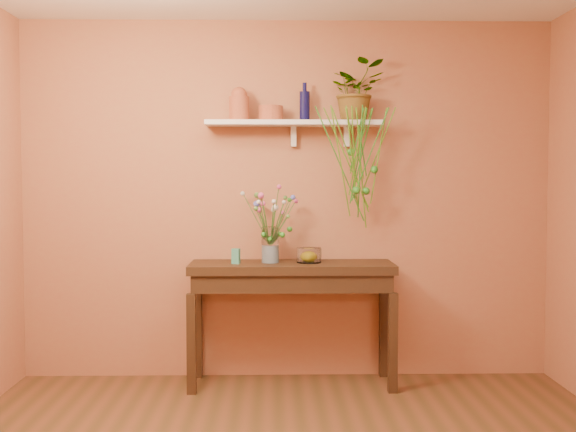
% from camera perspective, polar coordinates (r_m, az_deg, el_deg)
% --- Properties ---
extents(room, '(4.04, 4.04, 2.70)m').
position_cam_1_polar(room, '(3.33, 0.55, 0.32)').
color(room, brown).
rests_on(room, ground).
extents(sideboard, '(1.48, 0.48, 0.90)m').
position_cam_1_polar(sideboard, '(5.12, 0.30, -5.29)').
color(sideboard, '#372111').
rests_on(sideboard, ground).
extents(wall_shelf, '(1.30, 0.24, 0.19)m').
position_cam_1_polar(wall_shelf, '(5.22, 0.60, 7.50)').
color(wall_shelf, white).
rests_on(wall_shelf, room).
extents(terracotta_jug, '(0.16, 0.16, 0.24)m').
position_cam_1_polar(terracotta_jug, '(5.21, -4.00, 9.04)').
color(terracotta_jug, '#AA5332').
rests_on(terracotta_jug, wall_shelf).
extents(terracotta_pot, '(0.21, 0.21, 0.11)m').
position_cam_1_polar(terracotta_pot, '(5.23, -1.41, 8.35)').
color(terracotta_pot, '#AA5332').
rests_on(terracotta_pot, wall_shelf).
extents(blue_bottle, '(0.09, 0.09, 0.28)m').
position_cam_1_polar(blue_bottle, '(5.25, 1.36, 8.98)').
color(blue_bottle, '#0C0C3A').
rests_on(blue_bottle, wall_shelf).
extents(spider_plant, '(0.47, 0.43, 0.45)m').
position_cam_1_polar(spider_plant, '(5.30, 5.54, 10.09)').
color(spider_plant, '#2C7C20').
rests_on(spider_plant, wall_shelf).
extents(plant_fronds, '(0.58, 0.37, 0.88)m').
position_cam_1_polar(plant_fronds, '(5.10, 5.79, 4.27)').
color(plant_fronds, '#2C7C20').
rests_on(plant_fronds, wall_shelf).
extents(glass_vase, '(0.13, 0.13, 0.26)m').
position_cam_1_polar(glass_vase, '(5.11, -1.45, -2.57)').
color(glass_vase, white).
rests_on(glass_vase, sideboard).
extents(bouquet, '(0.43, 0.43, 0.44)m').
position_cam_1_polar(bouquet, '(5.10, -1.39, 0.23)').
color(bouquet, '#386B28').
rests_on(bouquet, glass_vase).
extents(glass_bowl, '(0.18, 0.18, 0.11)m').
position_cam_1_polar(glass_bowl, '(5.12, 1.72, -3.26)').
color(glass_bowl, white).
rests_on(glass_bowl, sideboard).
extents(lemon, '(0.08, 0.08, 0.08)m').
position_cam_1_polar(lemon, '(5.13, 1.70, -3.29)').
color(lemon, yellow).
rests_on(lemon, glass_bowl).
extents(carton, '(0.06, 0.05, 0.11)m').
position_cam_1_polar(carton, '(5.06, -4.26, -3.28)').
color(carton, teal).
rests_on(carton, sideboard).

